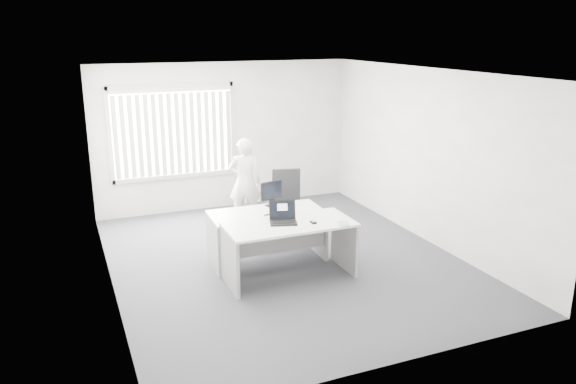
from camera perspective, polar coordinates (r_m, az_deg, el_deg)
name	(u,v)px	position (r m, az deg, el deg)	size (l,w,h in m)	color
ground	(284,260)	(8.58, -0.38, -6.92)	(6.00, 6.00, 0.00)	#4A4A51
wall_back	(225,136)	(10.91, -6.38, 5.67)	(5.00, 0.02, 2.80)	white
wall_front	(400,239)	(5.59, 11.33, -4.66)	(5.00, 0.02, 2.80)	white
wall_left	(104,188)	(7.59, -18.16, 0.35)	(0.02, 6.00, 2.80)	white
wall_right	(427,156)	(9.35, 13.98, 3.54)	(0.02, 6.00, 2.80)	white
ceiling	(284,72)	(7.92, -0.41, 12.08)	(5.00, 6.00, 0.02)	white
window	(173,132)	(10.62, -11.56, 5.98)	(2.32, 0.06, 1.76)	#B8B9B4
blinds	(174,134)	(10.56, -11.48, 5.77)	(2.20, 0.10, 1.50)	silver
desk_near	(289,239)	(7.78, 0.13, -4.76)	(1.78, 0.84, 0.81)	white
desk_far	(267,226)	(8.39, -2.16, -3.43)	(1.71, 0.84, 0.77)	white
office_chair	(288,216)	(9.43, -0.04, -2.48)	(0.78, 0.78, 1.13)	black
person	(245,182)	(9.91, -4.41, 1.04)	(0.58, 0.38, 1.57)	white
laptop	(283,213)	(7.66, -0.48, -2.19)	(0.37, 0.33, 0.29)	black
paper_sheet	(316,222)	(7.77, 2.85, -3.04)	(0.27, 0.19, 0.00)	white
mouse	(313,222)	(7.71, 2.59, -3.03)	(0.06, 0.10, 0.04)	silver
booklet	(343,224)	(7.71, 5.62, -3.21)	(0.14, 0.20, 0.01)	silver
keyboard	(279,214)	(8.19, -0.92, -2.23)	(0.42, 0.14, 0.02)	black
monitor	(271,194)	(8.56, -1.70, -0.16)	(0.39, 0.12, 0.39)	black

